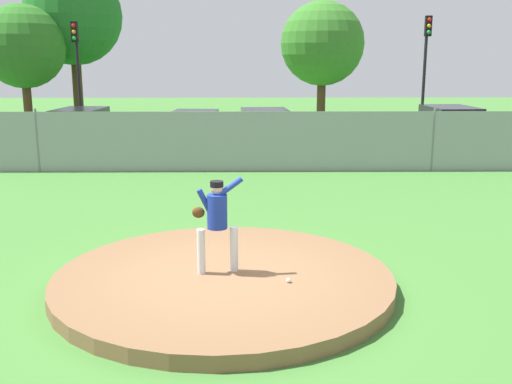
{
  "coord_description": "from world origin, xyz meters",
  "views": [
    {
      "loc": [
        0.42,
        -9.07,
        3.61
      ],
      "look_at": [
        0.55,
        2.68,
        0.96
      ],
      "focal_mm": 42.09,
      "sensor_mm": 36.0,
      "label": 1
    }
  ],
  "objects_px": {
    "parked_car_charcoal": "(265,132)",
    "parked_car_white": "(194,132)",
    "baseball": "(289,280)",
    "pitcher_youth": "(216,217)",
    "parked_car_champagne": "(449,128)",
    "traffic_light_near": "(77,60)",
    "traffic_light_far": "(426,56)",
    "parked_car_red": "(81,131)"
  },
  "relations": [
    {
      "from": "parked_car_white",
      "to": "parked_car_champagne",
      "type": "bearing_deg",
      "value": 3.93
    },
    {
      "from": "baseball",
      "to": "traffic_light_far",
      "type": "height_order",
      "value": "traffic_light_far"
    },
    {
      "from": "parked_car_charcoal",
      "to": "parked_car_champagne",
      "type": "relative_size",
      "value": 0.87
    },
    {
      "from": "parked_car_champagne",
      "to": "parked_car_white",
      "type": "bearing_deg",
      "value": -176.07
    },
    {
      "from": "parked_car_champagne",
      "to": "traffic_light_far",
      "type": "distance_m",
      "value": 4.81
    },
    {
      "from": "parked_car_charcoal",
      "to": "traffic_light_far",
      "type": "distance_m",
      "value": 9.25
    },
    {
      "from": "baseball",
      "to": "parked_car_red",
      "type": "distance_m",
      "value": 16.23
    },
    {
      "from": "parked_car_charcoal",
      "to": "pitcher_youth",
      "type": "bearing_deg",
      "value": -94.62
    },
    {
      "from": "baseball",
      "to": "parked_car_white",
      "type": "xyz_separation_m",
      "value": [
        -2.76,
        14.63,
        0.49
      ]
    },
    {
      "from": "parked_car_red",
      "to": "traffic_light_far",
      "type": "distance_m",
      "value": 15.56
    },
    {
      "from": "pitcher_youth",
      "to": "parked_car_white",
      "type": "bearing_deg",
      "value": 96.6
    },
    {
      "from": "parked_car_charcoal",
      "to": "parked_car_champagne",
      "type": "xyz_separation_m",
      "value": [
        7.46,
        0.8,
        0.02
      ]
    },
    {
      "from": "pitcher_youth",
      "to": "traffic_light_far",
      "type": "distance_m",
      "value": 20.75
    },
    {
      "from": "pitcher_youth",
      "to": "traffic_light_near",
      "type": "bearing_deg",
      "value": 111.26
    },
    {
      "from": "traffic_light_far",
      "to": "baseball",
      "type": "bearing_deg",
      "value": -111.23
    },
    {
      "from": "parked_car_white",
      "to": "traffic_light_near",
      "type": "xyz_separation_m",
      "value": [
        -5.58,
        4.41,
        2.74
      ]
    },
    {
      "from": "parked_car_champagne",
      "to": "traffic_light_near",
      "type": "height_order",
      "value": "traffic_light_near"
    },
    {
      "from": "traffic_light_near",
      "to": "parked_car_champagne",
      "type": "bearing_deg",
      "value": -13.19
    },
    {
      "from": "baseball",
      "to": "parked_car_white",
      "type": "height_order",
      "value": "parked_car_white"
    },
    {
      "from": "pitcher_youth",
      "to": "parked_car_champagne",
      "type": "relative_size",
      "value": 0.32
    },
    {
      "from": "pitcher_youth",
      "to": "parked_car_white",
      "type": "relative_size",
      "value": 0.33
    },
    {
      "from": "traffic_light_far",
      "to": "parked_car_white",
      "type": "bearing_deg",
      "value": -155.88
    },
    {
      "from": "parked_car_white",
      "to": "pitcher_youth",
      "type": "bearing_deg",
      "value": -83.4
    },
    {
      "from": "parked_car_charcoal",
      "to": "traffic_light_far",
      "type": "relative_size",
      "value": 0.78
    },
    {
      "from": "parked_car_charcoal",
      "to": "parked_car_champagne",
      "type": "height_order",
      "value": "parked_car_champagne"
    },
    {
      "from": "pitcher_youth",
      "to": "parked_car_charcoal",
      "type": "relative_size",
      "value": 0.37
    },
    {
      "from": "parked_car_champagne",
      "to": "parked_car_white",
      "type": "height_order",
      "value": "parked_car_champagne"
    },
    {
      "from": "baseball",
      "to": "parked_car_charcoal",
      "type": "bearing_deg",
      "value": 89.93
    },
    {
      "from": "parked_car_champagne",
      "to": "parked_car_white",
      "type": "distance_m",
      "value": 10.25
    },
    {
      "from": "parked_car_champagne",
      "to": "baseball",
      "type": "bearing_deg",
      "value": -115.98
    },
    {
      "from": "traffic_light_near",
      "to": "traffic_light_far",
      "type": "xyz_separation_m",
      "value": [
        15.8,
        0.17,
        0.17
      ]
    },
    {
      "from": "parked_car_charcoal",
      "to": "parked_car_red",
      "type": "height_order",
      "value": "parked_car_red"
    },
    {
      "from": "baseball",
      "to": "traffic_light_near",
      "type": "bearing_deg",
      "value": 113.66
    },
    {
      "from": "parked_car_charcoal",
      "to": "parked_car_red",
      "type": "bearing_deg",
      "value": 179.69
    },
    {
      "from": "parked_car_charcoal",
      "to": "parked_car_white",
      "type": "distance_m",
      "value": 2.78
    },
    {
      "from": "parked_car_champagne",
      "to": "parked_car_red",
      "type": "relative_size",
      "value": 1.06
    },
    {
      "from": "pitcher_youth",
      "to": "traffic_light_far",
      "type": "relative_size",
      "value": 0.29
    },
    {
      "from": "parked_car_charcoal",
      "to": "traffic_light_near",
      "type": "bearing_deg",
      "value": 151.69
    },
    {
      "from": "parked_car_champagne",
      "to": "traffic_light_near",
      "type": "distance_m",
      "value": 16.46
    },
    {
      "from": "parked_car_white",
      "to": "parked_car_red",
      "type": "relative_size",
      "value": 1.05
    },
    {
      "from": "parked_car_champagne",
      "to": "traffic_light_far",
      "type": "relative_size",
      "value": 0.89
    },
    {
      "from": "baseball",
      "to": "parked_car_charcoal",
      "type": "distance_m",
      "value": 14.54
    }
  ]
}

